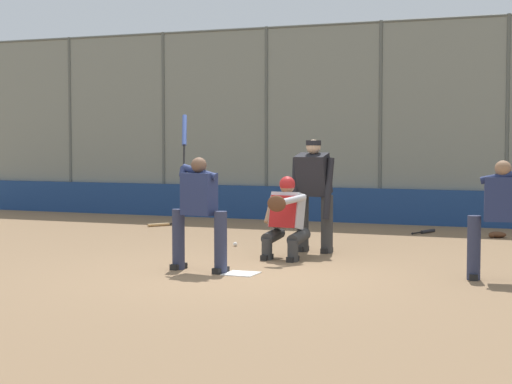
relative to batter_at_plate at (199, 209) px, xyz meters
The scene contains 13 objects.
ground_plane 1.07m from the batter_at_plate, behind, with size 160.00×160.00×0.00m, color #846647.
home_plate_marker 1.07m from the batter_at_plate, behind, with size 0.43×0.43×0.01m, color white.
backstop_fence 7.85m from the batter_at_plate, 94.79° to the right, with size 21.35×0.08×4.39m.
padding_wall 7.64m from the batter_at_plate, 94.85° to the right, with size 20.84×0.18×0.76m, color navy.
bleachers_beyond 10.61m from the batter_at_plate, 84.06° to the right, with size 14.89×3.05×1.80m.
batter_at_plate is the anchor object (origin of this frame).
catcher_behind_plate 1.71m from the batter_at_plate, 114.26° to the right, with size 0.67×0.81×1.26m.
umpire_home 2.62m from the batter_at_plate, 108.88° to the right, with size 0.74×0.49×1.82m.
batter_on_deck 4.04m from the batter_at_plate, 169.47° to the right, with size 1.07×0.59×2.15m.
spare_bat_near_backstop 6.39m from the batter_at_plate, 108.22° to the right, with size 0.33×0.77×0.07m.
spare_bat_by_padding 6.37m from the batter_at_plate, 56.92° to the right, with size 0.51×0.77×0.07m.
fielding_glove_on_dirt 6.68m from the batter_at_plate, 120.30° to the right, with size 0.32×0.24×0.12m.
baseball_loose 2.92m from the batter_at_plate, 76.82° to the right, with size 0.07×0.07×0.07m, color white.
Camera 1 is at (-4.49, 10.53, 1.80)m, focal length 60.00 mm.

